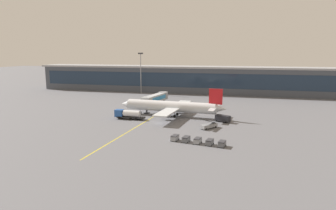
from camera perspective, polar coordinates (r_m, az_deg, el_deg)
ground_plane at (r=100.07m, az=-1.65°, el=-3.44°), size 700.00×700.00×0.00m
apron_lead_in_line at (r=103.46m, az=-4.07°, el=-3.01°), size 3.66×79.94×0.01m
terminal_building at (r=174.25m, az=7.85°, el=4.79°), size 209.64×17.76×15.30m
main_airliner at (r=109.83m, az=0.64°, el=-0.26°), size 40.90×32.48×10.81m
jet_bridge at (r=122.70m, az=-2.29°, el=1.30°), size 6.16×19.62×6.39m
fuel_tanker at (r=106.38m, az=-7.65°, el=-1.75°), size 10.81×2.74×3.25m
belt_loader at (r=93.61m, az=7.77°, el=-3.86°), size 5.15×6.35×3.49m
crew_van at (r=102.85m, az=10.44°, el=-2.49°), size 5.42×3.99×2.30m
baggage_cart_0 at (r=80.37m, az=1.32°, el=-6.25°), size 2.01×2.87×1.48m
baggage_cart_1 at (r=79.22m, az=3.46°, el=-6.51°), size 2.01×2.87×1.48m
baggage_cart_2 at (r=78.18m, az=5.67°, el=-6.76°), size 2.01×2.87×1.48m
baggage_cart_3 at (r=77.26m, az=7.93°, el=-7.02°), size 2.01×2.87×1.48m
baggage_cart_4 at (r=76.46m, az=10.24°, el=-7.27°), size 2.01×2.87×1.48m
apron_light_mast_0 at (r=170.95m, az=-5.21°, el=6.70°), size 2.80×0.50×23.04m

